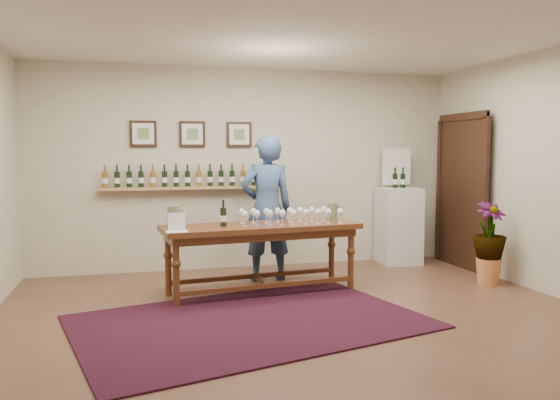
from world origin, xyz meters
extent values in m
plane|color=#533724|center=(0.00, 0.00, 0.00)|extent=(6.00, 6.00, 0.00)
plane|color=beige|center=(0.00, 2.50, 1.40)|extent=(6.00, 0.00, 6.00)
plane|color=beige|center=(0.00, -2.50, 1.40)|extent=(6.00, 0.00, 6.00)
plane|color=beige|center=(3.00, 0.00, 1.40)|extent=(0.00, 5.00, 5.00)
plane|color=silver|center=(0.00, 0.00, 2.80)|extent=(6.00, 6.00, 0.00)
cube|color=tan|center=(-0.80, 2.41, 1.15)|extent=(2.50, 0.16, 0.04)
cube|color=black|center=(2.94, 1.70, 1.05)|extent=(0.10, 1.00, 2.10)
cube|color=black|center=(2.89, 1.70, 1.05)|extent=(0.04, 1.12, 2.22)
cube|color=black|center=(-1.45, 2.48, 1.88)|extent=(0.35, 0.03, 0.35)
cube|color=silver|center=(-1.45, 2.46, 1.88)|extent=(0.28, 0.01, 0.28)
cube|color=#658D46|center=(-1.45, 2.45, 1.88)|extent=(0.15, 0.00, 0.15)
cube|color=black|center=(-0.80, 2.48, 1.88)|extent=(0.35, 0.03, 0.35)
cube|color=silver|center=(-0.80, 2.46, 1.88)|extent=(0.28, 0.01, 0.28)
cube|color=#658D46|center=(-0.80, 2.45, 1.88)|extent=(0.15, 0.00, 0.15)
cube|color=black|center=(-0.15, 2.48, 1.88)|extent=(0.35, 0.03, 0.35)
cube|color=silver|center=(-0.15, 2.46, 1.88)|extent=(0.28, 0.01, 0.28)
cube|color=#658D46|center=(-0.15, 2.45, 1.88)|extent=(0.15, 0.00, 0.15)
cube|color=#450C10|center=(-0.52, -0.05, 0.01)|extent=(3.63, 2.85, 0.02)
cube|color=#461E11|center=(-0.17, 1.01, 0.77)|extent=(2.33, 0.96, 0.06)
cube|color=#461E11|center=(-0.17, 1.01, 0.70)|extent=(2.20, 0.82, 0.10)
cylinder|color=#461E11|center=(-1.17, 0.65, 0.37)|extent=(0.08, 0.08, 0.74)
cylinder|color=#461E11|center=(0.88, 0.86, 0.37)|extent=(0.08, 0.08, 0.74)
cylinder|color=#461E11|center=(-1.22, 1.16, 0.37)|extent=(0.08, 0.08, 0.74)
cylinder|color=#461E11|center=(0.83, 1.38, 0.37)|extent=(0.08, 0.08, 0.74)
cube|color=#461E11|center=(-0.14, 0.75, 0.14)|extent=(2.06, 0.27, 0.05)
cube|color=#461E11|center=(-0.20, 1.27, 0.14)|extent=(2.06, 0.27, 0.05)
cube|color=#461E11|center=(-0.17, 1.01, 0.14)|extent=(0.11, 0.52, 0.05)
cube|color=silver|center=(-1.15, 0.67, 0.90)|extent=(0.23, 0.17, 0.20)
cube|color=silver|center=(2.17, 2.17, 0.56)|extent=(0.60, 0.60, 1.12)
cube|color=silver|center=(2.20, 2.34, 1.42)|extent=(0.43, 0.05, 0.60)
cone|color=#C67742|center=(2.64, 0.69, 0.16)|extent=(0.31, 0.31, 0.32)
imported|color=#183716|center=(2.64, 0.69, 0.61)|extent=(0.56, 0.56, 0.56)
imported|color=#314A74|center=(0.04, 1.64, 0.92)|extent=(0.68, 0.45, 1.85)
camera|label=1|loc=(-1.55, -5.08, 1.63)|focal=35.00mm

